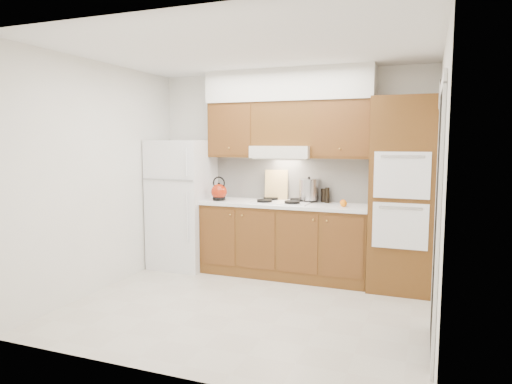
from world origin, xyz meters
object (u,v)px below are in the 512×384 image
(stock_pot, at_px, (309,190))
(fridge, at_px, (183,204))
(kettle, at_px, (219,192))
(oven_cabinet, at_px, (403,195))

(stock_pot, bearing_deg, fridge, -172.34)
(fridge, xyz_separation_m, stock_pot, (1.70, 0.23, 0.24))
(fridge, bearing_deg, kettle, -4.29)
(kettle, relative_size, stock_pot, 0.81)
(fridge, distance_m, stock_pot, 1.73)
(fridge, bearing_deg, stock_pot, 7.66)
(fridge, height_order, oven_cabinet, oven_cabinet)
(fridge, relative_size, oven_cabinet, 0.78)
(fridge, xyz_separation_m, oven_cabinet, (2.85, 0.03, 0.24))
(kettle, xyz_separation_m, stock_pot, (1.13, 0.27, 0.04))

